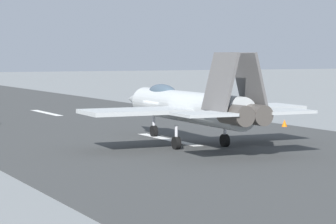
% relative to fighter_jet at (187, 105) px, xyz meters
% --- Properties ---
extents(ground_plane, '(400.00, 400.00, 0.00)m').
position_rel_fighter_jet_xyz_m(ground_plane, '(3.41, -0.23, -2.40)').
color(ground_plane, gray).
extents(runway_strip, '(240.00, 26.00, 0.02)m').
position_rel_fighter_jet_xyz_m(runway_strip, '(3.39, -0.23, -2.39)').
color(runway_strip, '#3A3C3B').
rests_on(runway_strip, ground).
extents(fighter_jet, '(17.72, 13.79, 5.60)m').
position_rel_fighter_jet_xyz_m(fighter_jet, '(0.00, 0.00, 0.00)').
color(fighter_jet, '#AFB4B5').
rests_on(fighter_jet, ground).
extents(marker_cone_mid, '(0.44, 0.44, 0.55)m').
position_rel_fighter_jet_xyz_m(marker_cone_mid, '(6.73, -12.14, -2.13)').
color(marker_cone_mid, orange).
rests_on(marker_cone_mid, ground).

